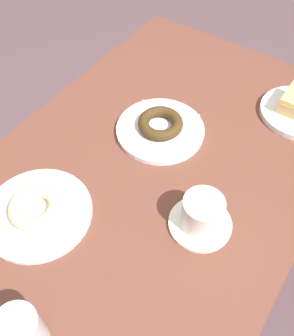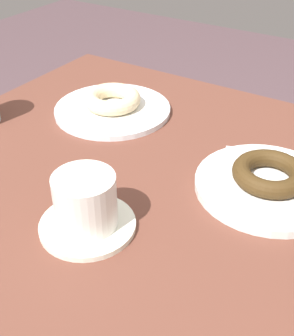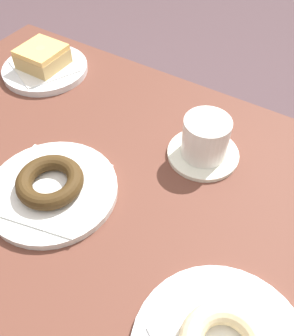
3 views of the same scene
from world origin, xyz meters
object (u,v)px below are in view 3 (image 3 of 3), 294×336
(donut_chocolate_ring, at_px, (50,182))
(plate_chocolate_ring, at_px, (53,190))
(plate_glazed_square, at_px, (45,69))
(coffee_cup, at_px, (205,141))
(donut_glazed_square, at_px, (42,57))

(donut_chocolate_ring, bearing_deg, plate_chocolate_ring, 0.00)
(plate_glazed_square, xyz_separation_m, coffee_cup, (0.45, -0.05, 0.03))
(donut_glazed_square, height_order, coffee_cup, coffee_cup)
(plate_glazed_square, bearing_deg, donut_glazed_square, 0.00)
(plate_glazed_square, height_order, donut_chocolate_ring, donut_chocolate_ring)
(donut_glazed_square, xyz_separation_m, plate_chocolate_ring, (0.26, -0.27, -0.03))
(plate_glazed_square, relative_size, donut_chocolate_ring, 1.74)
(plate_chocolate_ring, bearing_deg, coffee_cup, 50.46)
(donut_glazed_square, bearing_deg, coffee_cup, -6.29)
(donut_glazed_square, distance_m, coffee_cup, 0.45)
(donut_chocolate_ring, bearing_deg, donut_glazed_square, 134.27)
(donut_glazed_square, relative_size, coffee_cup, 0.70)
(plate_glazed_square, height_order, plate_chocolate_ring, plate_glazed_square)
(coffee_cup, bearing_deg, plate_glazed_square, 173.71)
(plate_chocolate_ring, distance_m, coffee_cup, 0.29)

